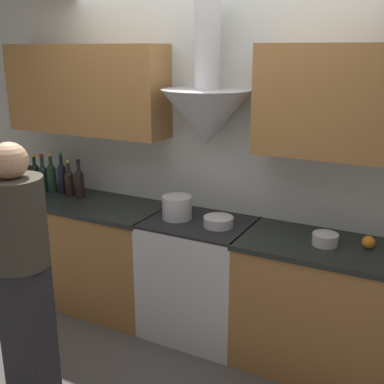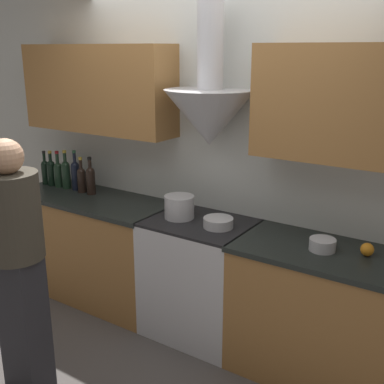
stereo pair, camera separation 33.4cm
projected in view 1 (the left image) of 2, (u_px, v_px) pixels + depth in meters
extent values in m
plane|color=#4C4744|center=(178.00, 352.00, 3.50)|extent=(12.00, 12.00, 0.00)
cube|color=silver|center=(218.00, 160.00, 3.67)|extent=(8.40, 0.06, 2.60)
cone|color=silver|center=(207.00, 117.00, 3.39)|extent=(0.65, 0.65, 0.39)
cylinder|color=silver|center=(207.00, 36.00, 3.23)|extent=(0.18, 0.18, 0.71)
cube|color=#9E6B38|center=(86.00, 89.00, 3.86)|extent=(1.43, 0.32, 0.70)
cube|color=#9E6B38|center=(340.00, 102.00, 2.97)|extent=(1.04, 0.32, 0.70)
cube|color=#9E6B38|center=(84.00, 253.00, 4.12)|extent=(1.43, 0.60, 0.87)
cube|color=black|center=(81.00, 202.00, 3.99)|extent=(1.46, 0.62, 0.03)
cube|color=#9E6B38|center=(317.00, 309.00, 3.24)|extent=(1.04, 0.60, 0.87)
cube|color=black|center=(323.00, 246.00, 3.11)|extent=(1.07, 0.62, 0.03)
cube|color=silver|center=(198.00, 279.00, 3.63)|extent=(0.76, 0.60, 0.89)
cube|color=black|center=(179.00, 301.00, 3.40)|extent=(0.53, 0.01, 0.40)
cube|color=black|center=(198.00, 223.00, 3.50)|extent=(0.76, 0.60, 0.02)
cube|color=silver|center=(214.00, 219.00, 3.75)|extent=(0.76, 0.06, 0.10)
cylinder|color=black|center=(29.00, 178.00, 4.30)|extent=(0.07, 0.07, 0.19)
sphere|color=black|center=(28.00, 168.00, 4.28)|extent=(0.07, 0.07, 0.07)
cylinder|color=black|center=(27.00, 162.00, 4.26)|extent=(0.03, 0.03, 0.09)
cylinder|color=black|center=(27.00, 156.00, 4.24)|extent=(0.03, 0.03, 0.02)
cylinder|color=black|center=(36.00, 179.00, 4.26)|extent=(0.08, 0.08, 0.19)
sphere|color=black|center=(35.00, 168.00, 4.24)|extent=(0.07, 0.07, 0.07)
cylinder|color=black|center=(34.00, 162.00, 4.22)|extent=(0.03, 0.03, 0.09)
cylinder|color=gold|center=(33.00, 155.00, 4.20)|extent=(0.03, 0.03, 0.02)
cylinder|color=black|center=(44.00, 181.00, 4.23)|extent=(0.08, 0.08, 0.18)
sphere|color=black|center=(43.00, 170.00, 4.20)|extent=(0.08, 0.08, 0.08)
cylinder|color=black|center=(42.00, 163.00, 4.18)|extent=(0.03, 0.03, 0.10)
cylinder|color=maroon|center=(41.00, 156.00, 4.16)|extent=(0.03, 0.03, 0.02)
cylinder|color=black|center=(52.00, 181.00, 4.18)|extent=(0.08, 0.08, 0.21)
sphere|color=black|center=(51.00, 169.00, 4.15)|extent=(0.07, 0.07, 0.07)
cylinder|color=black|center=(50.00, 161.00, 4.13)|extent=(0.03, 0.03, 0.10)
cylinder|color=gold|center=(50.00, 154.00, 4.12)|extent=(0.03, 0.03, 0.02)
cylinder|color=black|center=(62.00, 181.00, 4.15)|extent=(0.07, 0.07, 0.22)
sphere|color=black|center=(61.00, 169.00, 4.12)|extent=(0.07, 0.07, 0.07)
cylinder|color=black|center=(61.00, 161.00, 4.10)|extent=(0.03, 0.03, 0.10)
cylinder|color=#234C33|center=(60.00, 154.00, 4.08)|extent=(0.03, 0.03, 0.02)
cylinder|color=black|center=(70.00, 185.00, 4.09)|extent=(0.08, 0.08, 0.18)
sphere|color=black|center=(69.00, 175.00, 4.06)|extent=(0.07, 0.07, 0.07)
cylinder|color=black|center=(68.00, 168.00, 4.04)|extent=(0.03, 0.03, 0.09)
cylinder|color=gold|center=(68.00, 161.00, 4.02)|extent=(0.03, 0.03, 0.02)
cylinder|color=black|center=(80.00, 186.00, 4.04)|extent=(0.08, 0.08, 0.20)
sphere|color=black|center=(79.00, 174.00, 4.01)|extent=(0.07, 0.07, 0.07)
cylinder|color=black|center=(78.00, 167.00, 3.99)|extent=(0.03, 0.03, 0.09)
cylinder|color=black|center=(78.00, 161.00, 3.97)|extent=(0.03, 0.03, 0.02)
cylinder|color=silver|center=(177.00, 207.00, 3.54)|extent=(0.22, 0.22, 0.17)
cylinder|color=silver|center=(218.00, 222.00, 3.40)|extent=(0.21, 0.21, 0.07)
sphere|color=orange|center=(368.00, 242.00, 3.02)|extent=(0.08, 0.08, 0.08)
cylinder|color=silver|center=(325.00, 239.00, 3.07)|extent=(0.16, 0.16, 0.08)
cube|color=#28282D|center=(28.00, 333.00, 2.93)|extent=(0.29, 0.19, 0.91)
cylinder|color=#3D382D|center=(16.00, 223.00, 2.72)|extent=(0.34, 0.34, 0.53)
sphere|color=tan|center=(9.00, 161.00, 2.62)|extent=(0.21, 0.21, 0.21)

